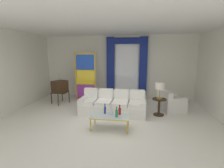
% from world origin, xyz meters
% --- Properties ---
extents(ground_plane, '(16.00, 16.00, 0.00)m').
position_xyz_m(ground_plane, '(0.00, 0.00, 0.00)').
color(ground_plane, white).
extents(wall_rear, '(8.00, 0.12, 3.00)m').
position_xyz_m(wall_rear, '(0.00, 3.06, 1.50)').
color(wall_rear, white).
rests_on(wall_rear, ground).
extents(wall_left, '(0.12, 7.00, 3.00)m').
position_xyz_m(wall_left, '(-3.66, 0.60, 1.50)').
color(wall_left, white).
rests_on(wall_left, ground).
extents(ceiling_slab, '(8.00, 7.60, 0.04)m').
position_xyz_m(ceiling_slab, '(0.00, 0.80, 3.02)').
color(ceiling_slab, white).
extents(curtained_window, '(2.00, 0.17, 2.70)m').
position_xyz_m(curtained_window, '(0.42, 2.89, 1.74)').
color(curtained_window, white).
rests_on(curtained_window, ground).
extents(couch_white_long, '(2.36, 0.99, 0.86)m').
position_xyz_m(couch_white_long, '(0.08, 0.76, 0.31)').
color(couch_white_long, white).
rests_on(couch_white_long, ground).
extents(coffee_table, '(1.11, 0.57, 0.41)m').
position_xyz_m(coffee_table, '(0.18, -0.54, 0.37)').
color(coffee_table, silver).
rests_on(coffee_table, ground).
extents(bottle_blue_decanter, '(0.08, 0.08, 0.29)m').
position_xyz_m(bottle_blue_decanter, '(0.45, -0.44, 0.53)').
color(bottle_blue_decanter, maroon).
rests_on(bottle_blue_decanter, coffee_table).
extents(bottle_crystal_tall, '(0.07, 0.07, 0.33)m').
position_xyz_m(bottle_crystal_tall, '(0.20, -0.47, 0.55)').
color(bottle_crystal_tall, silver).
rests_on(bottle_crystal_tall, coffee_table).
extents(bottle_amber_squat, '(0.07, 0.07, 0.30)m').
position_xyz_m(bottle_amber_squat, '(0.38, -0.65, 0.53)').
color(bottle_amber_squat, '#196B3D').
rests_on(bottle_amber_squat, coffee_table).
extents(bottle_ruby_flask, '(0.06, 0.06, 0.30)m').
position_xyz_m(bottle_ruby_flask, '(0.01, -0.43, 0.53)').
color(bottle_ruby_flask, navy).
rests_on(bottle_ruby_flask, coffee_table).
extents(vintage_tv, '(0.72, 0.76, 1.35)m').
position_xyz_m(vintage_tv, '(-2.35, 1.58, 0.73)').
color(vintage_tv, '#382314').
rests_on(vintage_tv, ground).
extents(armchair_white, '(1.06, 1.05, 0.80)m').
position_xyz_m(armchair_white, '(2.19, 1.28, 0.29)').
color(armchair_white, white).
rests_on(armchair_white, ground).
extents(stained_glass_divider, '(0.95, 0.05, 2.20)m').
position_xyz_m(stained_glass_divider, '(-1.35, 2.07, 1.06)').
color(stained_glass_divider, gold).
rests_on(stained_glass_divider, ground).
extents(peacock_figurine, '(0.44, 0.60, 0.50)m').
position_xyz_m(peacock_figurine, '(-1.02, 1.69, 0.22)').
color(peacock_figurine, beige).
rests_on(peacock_figurine, ground).
extents(round_side_table, '(0.48, 0.48, 0.59)m').
position_xyz_m(round_side_table, '(1.71, 0.78, 0.36)').
color(round_side_table, '#382314').
rests_on(round_side_table, ground).
extents(table_lamp_brass, '(0.32, 0.32, 0.57)m').
position_xyz_m(table_lamp_brass, '(1.71, 0.78, 1.03)').
color(table_lamp_brass, '#B29338').
rests_on(table_lamp_brass, round_side_table).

